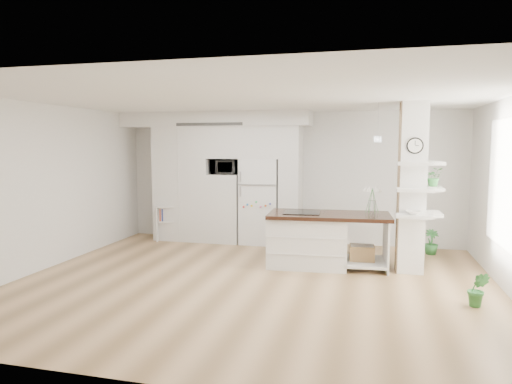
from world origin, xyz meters
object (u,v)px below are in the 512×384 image
at_px(bookshelf, 173,225).
at_px(floor_plant_a, 478,289).
at_px(refrigerator, 261,201).
at_px(kitchen_island, 315,238).

xyz_separation_m(bookshelf, floor_plant_a, (5.40, -2.80, -0.10)).
height_order(refrigerator, floor_plant_a, refrigerator).
relative_size(kitchen_island, floor_plant_a, 4.49).
relative_size(kitchen_island, bookshelf, 2.71).
bearing_deg(bookshelf, kitchen_island, -42.89).
bearing_deg(kitchen_island, floor_plant_a, -37.06).
distance_m(kitchen_island, floor_plant_a, 2.68).
relative_size(refrigerator, kitchen_island, 0.85).
distance_m(bookshelf, floor_plant_a, 6.09).
distance_m(kitchen_island, bookshelf, 3.45).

